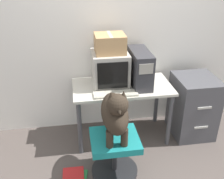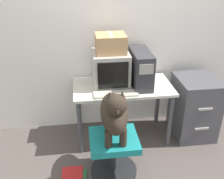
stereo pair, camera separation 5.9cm
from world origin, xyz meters
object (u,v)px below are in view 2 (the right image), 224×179
at_px(crt_monitor, 111,69).
at_px(cardboard_box, 111,43).
at_px(dog, 114,113).
at_px(filing_cabinet, 194,107).
at_px(keyboard, 116,94).
at_px(office_chair, 114,153).
at_px(pc_tower, 141,68).
at_px(book_stack_floor, 73,174).

height_order(crt_monitor, cardboard_box, cardboard_box).
bearing_deg(dog, filing_cabinet, 27.72).
distance_m(keyboard, dog, 0.42).
bearing_deg(office_chair, cardboard_box, 85.34).
relative_size(pc_tower, dog, 0.87).
bearing_deg(crt_monitor, dog, -94.64).
bearing_deg(book_stack_floor, dog, -0.74).
bearing_deg(crt_monitor, book_stack_floor, -125.13).
bearing_deg(office_chair, keyboard, 79.31).
bearing_deg(book_stack_floor, cardboard_box, 55.02).
relative_size(keyboard, office_chair, 0.98).
bearing_deg(keyboard, pc_tower, 36.16).
relative_size(crt_monitor, dog, 0.70).
relative_size(crt_monitor, filing_cabinet, 0.53).
bearing_deg(filing_cabinet, keyboard, -171.05).
xyz_separation_m(pc_tower, filing_cabinet, (0.69, -0.07, -0.53)).
distance_m(dog, book_stack_floor, 0.84).
height_order(pc_tower, cardboard_box, cardboard_box).
bearing_deg(book_stack_floor, crt_monitor, 54.87).
distance_m(crt_monitor, book_stack_floor, 1.22).
height_order(keyboard, filing_cabinet, filing_cabinet).
bearing_deg(keyboard, book_stack_floor, -141.17).
distance_m(office_chair, cardboard_box, 1.16).
height_order(pc_tower, dog, pc_tower).
height_order(office_chair, filing_cabinet, filing_cabinet).
height_order(crt_monitor, filing_cabinet, crt_monitor).
bearing_deg(book_stack_floor, keyboard, 38.83).
xyz_separation_m(keyboard, filing_cabinet, (1.00, 0.16, -0.34)).
bearing_deg(crt_monitor, keyboard, -85.95).
distance_m(pc_tower, book_stack_floor, 1.37).
relative_size(filing_cabinet, cardboard_box, 2.35).
bearing_deg(crt_monitor, cardboard_box, 90.00).
distance_m(pc_tower, cardboard_box, 0.45).
xyz_separation_m(crt_monitor, filing_cabinet, (1.02, -0.12, -0.52)).
bearing_deg(dog, keyboard, 79.49).
height_order(cardboard_box, book_stack_floor, cardboard_box).
relative_size(office_chair, dog, 0.84).
height_order(dog, book_stack_floor, dog).
relative_size(filing_cabinet, book_stack_floor, 2.85).
height_order(dog, filing_cabinet, dog).
xyz_separation_m(pc_tower, keyboard, (-0.32, -0.23, -0.19)).
height_order(office_chair, book_stack_floor, office_chair).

